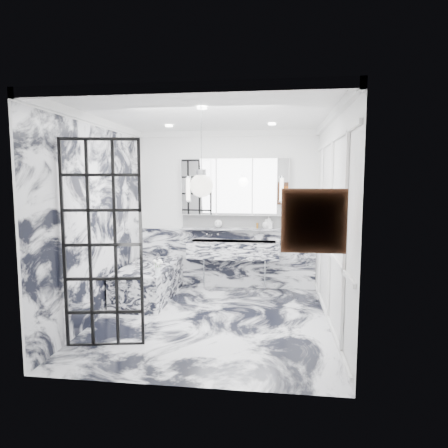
# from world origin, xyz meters

# --- Properties ---
(floor) EXTENTS (3.60, 3.60, 0.00)m
(floor) POSITION_xyz_m (0.00, 0.00, 0.00)
(floor) COLOR white
(floor) RESTS_ON ground
(ceiling) EXTENTS (3.60, 3.60, 0.00)m
(ceiling) POSITION_xyz_m (0.00, 0.00, 2.80)
(ceiling) COLOR white
(ceiling) RESTS_ON wall_back
(wall_back) EXTENTS (3.60, 0.00, 3.60)m
(wall_back) POSITION_xyz_m (0.00, 1.80, 1.40)
(wall_back) COLOR white
(wall_back) RESTS_ON floor
(wall_front) EXTENTS (3.60, 0.00, 3.60)m
(wall_front) POSITION_xyz_m (0.00, -1.80, 1.40)
(wall_front) COLOR white
(wall_front) RESTS_ON floor
(wall_left) EXTENTS (0.00, 3.60, 3.60)m
(wall_left) POSITION_xyz_m (-1.60, 0.00, 1.40)
(wall_left) COLOR white
(wall_left) RESTS_ON floor
(wall_right) EXTENTS (0.00, 3.60, 3.60)m
(wall_right) POSITION_xyz_m (1.60, 0.00, 1.40)
(wall_right) COLOR white
(wall_right) RESTS_ON floor
(marble_clad_back) EXTENTS (3.18, 0.05, 1.05)m
(marble_clad_back) POSITION_xyz_m (0.00, 1.78, 0.53)
(marble_clad_back) COLOR white
(marble_clad_back) RESTS_ON floor
(marble_clad_left) EXTENTS (0.02, 3.56, 2.68)m
(marble_clad_left) POSITION_xyz_m (-1.59, 0.00, 1.34)
(marble_clad_left) COLOR white
(marble_clad_left) RESTS_ON floor
(panel_molding) EXTENTS (0.03, 3.40, 2.30)m
(panel_molding) POSITION_xyz_m (1.58, 0.00, 1.30)
(panel_molding) COLOR white
(panel_molding) RESTS_ON floor
(soap_bottle_a) EXTENTS (0.09, 0.09, 0.22)m
(soap_bottle_a) POSITION_xyz_m (0.75, 1.71, 1.20)
(soap_bottle_a) COLOR #8C5919
(soap_bottle_a) RESTS_ON ledge
(soap_bottle_b) EXTENTS (0.10, 0.10, 0.18)m
(soap_bottle_b) POSITION_xyz_m (0.79, 1.71, 1.18)
(soap_bottle_b) COLOR #4C4C51
(soap_bottle_b) RESTS_ON ledge
(soap_bottle_c) EXTENTS (0.14, 0.14, 0.17)m
(soap_bottle_c) POSITION_xyz_m (0.71, 1.71, 1.17)
(soap_bottle_c) COLOR silver
(soap_bottle_c) RESTS_ON ledge
(face_pot) EXTENTS (0.14, 0.14, 0.14)m
(face_pot) POSITION_xyz_m (-0.14, 1.71, 1.17)
(face_pot) COLOR white
(face_pot) RESTS_ON ledge
(amber_bottle) EXTENTS (0.04, 0.04, 0.10)m
(amber_bottle) POSITION_xyz_m (0.56, 1.71, 1.14)
(amber_bottle) COLOR #8C5919
(amber_bottle) RESTS_ON ledge
(flower_vase) EXTENTS (0.08, 0.08, 0.12)m
(flower_vase) POSITION_xyz_m (-0.83, 0.25, 0.61)
(flower_vase) COLOR silver
(flower_vase) RESTS_ON bathtub
(crittall_door) EXTENTS (0.87, 0.20, 2.40)m
(crittall_door) POSITION_xyz_m (-1.11, -0.97, 1.20)
(crittall_door) COLOR black
(crittall_door) RESTS_ON floor
(artwork) EXTENTS (0.47, 0.04, 0.47)m
(artwork) POSITION_xyz_m (1.20, -1.76, 1.59)
(artwork) COLOR #D75616
(artwork) RESTS_ON wall_front
(pendant_light) EXTENTS (0.24, 0.24, 0.24)m
(pendant_light) POSITION_xyz_m (0.09, -1.14, 1.89)
(pendant_light) COLOR white
(pendant_light) RESTS_ON ceiling
(trough_sink) EXTENTS (1.60, 0.45, 0.30)m
(trough_sink) POSITION_xyz_m (0.15, 1.55, 0.73)
(trough_sink) COLOR silver
(trough_sink) RESTS_ON wall_back
(ledge) EXTENTS (1.90, 0.14, 0.04)m
(ledge) POSITION_xyz_m (0.15, 1.72, 1.07)
(ledge) COLOR silver
(ledge) RESTS_ON wall_back
(subway_tile) EXTENTS (1.90, 0.03, 0.23)m
(subway_tile) POSITION_xyz_m (0.15, 1.78, 1.21)
(subway_tile) COLOR white
(subway_tile) RESTS_ON wall_back
(mirror_cabinet) EXTENTS (1.90, 0.16, 1.00)m
(mirror_cabinet) POSITION_xyz_m (0.15, 1.73, 1.82)
(mirror_cabinet) COLOR white
(mirror_cabinet) RESTS_ON wall_back
(sconce_left) EXTENTS (0.07, 0.07, 0.40)m
(sconce_left) POSITION_xyz_m (-0.67, 1.63, 1.78)
(sconce_left) COLOR white
(sconce_left) RESTS_ON mirror_cabinet
(sconce_right) EXTENTS (0.07, 0.07, 0.40)m
(sconce_right) POSITION_xyz_m (0.97, 1.63, 1.78)
(sconce_right) COLOR white
(sconce_right) RESTS_ON mirror_cabinet
(bathtub) EXTENTS (0.75, 1.65, 0.55)m
(bathtub) POSITION_xyz_m (-1.18, 0.90, 0.28)
(bathtub) COLOR silver
(bathtub) RESTS_ON floor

